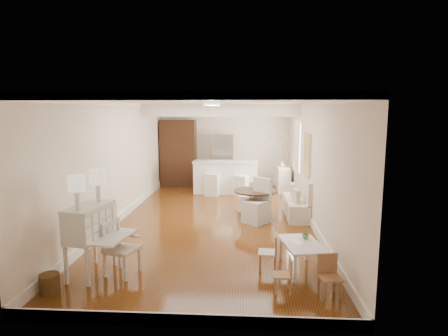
# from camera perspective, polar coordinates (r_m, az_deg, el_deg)

# --- Properties ---
(room) EXTENTS (9.00, 9.04, 2.82)m
(room) POSITION_cam_1_polar(r_m,az_deg,el_deg) (8.99, -1.12, 4.78)
(room) COLOR brown
(room) RESTS_ON ground
(secretary_bureau) EXTENTS (1.02, 1.03, 1.14)m
(secretary_bureau) POSITION_cam_1_polar(r_m,az_deg,el_deg) (6.38, -19.66, -10.29)
(secretary_bureau) COLOR silver
(secretary_bureau) RESTS_ON ground
(gustavian_armchair) EXTENTS (0.62, 0.62, 0.86)m
(gustavian_armchair) POSITION_cam_1_polar(r_m,az_deg,el_deg) (6.28, -15.30, -11.74)
(gustavian_armchair) COLOR silver
(gustavian_armchair) RESTS_ON ground
(wicker_basket) EXTENTS (0.36, 0.36, 0.28)m
(wicker_basket) POSITION_cam_1_polar(r_m,az_deg,el_deg) (6.13, -25.04, -15.66)
(wicker_basket) COLOR brown
(wicker_basket) RESTS_ON ground
(kids_table) EXTENTS (0.72, 1.03, 0.47)m
(kids_table) POSITION_cam_1_polar(r_m,az_deg,el_deg) (6.38, 11.70, -13.12)
(kids_table) COLOR white
(kids_table) RESTS_ON ground
(kids_chair_a) EXTENTS (0.26, 0.26, 0.53)m
(kids_chair_a) POSITION_cam_1_polar(r_m,az_deg,el_deg) (5.64, 8.92, -15.74)
(kids_chair_a) COLOR #AD844E
(kids_chair_a) RESTS_ON ground
(kids_chair_b) EXTENTS (0.33, 0.33, 0.63)m
(kids_chair_b) POSITION_cam_1_polar(r_m,az_deg,el_deg) (6.28, 6.68, -12.58)
(kids_chair_b) COLOR #AF804F
(kids_chair_b) RESTS_ON ground
(kids_chair_c) EXTENTS (0.33, 0.33, 0.61)m
(kids_chair_c) POSITION_cam_1_polar(r_m,az_deg,el_deg) (5.61, 15.86, -15.66)
(kids_chair_c) COLOR #996945
(kids_chair_c) RESTS_ON ground
(banquette) EXTENTS (0.52, 1.60, 0.98)m
(banquette) POSITION_cam_1_polar(r_m,az_deg,el_deg) (9.44, 10.92, -4.36)
(banquette) COLOR silver
(banquette) RESTS_ON ground
(dining_table) EXTENTS (1.07, 1.07, 0.69)m
(dining_table) POSITION_cam_1_polar(r_m,az_deg,el_deg) (9.17, 4.70, -5.53)
(dining_table) COLOR #402614
(dining_table) RESTS_ON ground
(slip_chair_near) EXTENTS (0.71, 0.71, 1.04)m
(slip_chair_near) POSITION_cam_1_polar(r_m,az_deg,el_deg) (8.76, 4.96, -5.02)
(slip_chair_near) COLOR silver
(slip_chair_near) RESTS_ON ground
(slip_chair_far) EXTENTS (0.56, 0.55, 0.83)m
(slip_chair_far) POSITION_cam_1_polar(r_m,az_deg,el_deg) (9.76, 3.71, -4.24)
(slip_chair_far) COLOR white
(slip_chair_far) RESTS_ON ground
(breakfast_counter) EXTENTS (2.05, 0.65, 1.03)m
(breakfast_counter) POSITION_cam_1_polar(r_m,az_deg,el_deg) (11.92, 0.24, -1.39)
(breakfast_counter) COLOR white
(breakfast_counter) RESTS_ON ground
(bar_stool_left) EXTENTS (0.51, 0.51, 1.08)m
(bar_stool_left) POSITION_cam_1_polar(r_m,az_deg,el_deg) (11.57, -1.72, -1.58)
(bar_stool_left) COLOR white
(bar_stool_left) RESTS_ON ground
(bar_stool_right) EXTENTS (0.53, 0.53, 1.00)m
(bar_stool_right) POSITION_cam_1_polar(r_m,az_deg,el_deg) (11.60, 2.69, -1.75)
(bar_stool_right) COLOR white
(bar_stool_right) RESTS_ON ground
(pantry_cabinet) EXTENTS (1.20, 0.60, 2.30)m
(pantry_cabinet) POSITION_cam_1_polar(r_m,az_deg,el_deg) (13.09, -6.95, 2.25)
(pantry_cabinet) COLOR #381E11
(pantry_cabinet) RESTS_ON ground
(fridge) EXTENTS (0.75, 0.65, 1.80)m
(fridge) POSITION_cam_1_polar(r_m,az_deg,el_deg) (12.89, 1.39, 1.09)
(fridge) COLOR silver
(fridge) RESTS_ON ground
(sideboard) EXTENTS (0.40, 0.86, 0.82)m
(sideboard) POSITION_cam_1_polar(r_m,az_deg,el_deg) (12.21, 9.03, -1.76)
(sideboard) COLOR silver
(sideboard) RESTS_ON ground
(pencil_cup) EXTENTS (0.14, 0.14, 0.09)m
(pencil_cup) POSITION_cam_1_polar(r_m,az_deg,el_deg) (6.49, 12.33, -10.09)
(pencil_cup) COLOR #61A763
(pencil_cup) RESTS_ON kids_table
(branch_vase) EXTENTS (0.21, 0.21, 0.18)m
(branch_vase) POSITION_cam_1_polar(r_m,az_deg,el_deg) (12.17, 8.89, 0.58)
(branch_vase) COLOR white
(branch_vase) RESTS_ON sideboard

